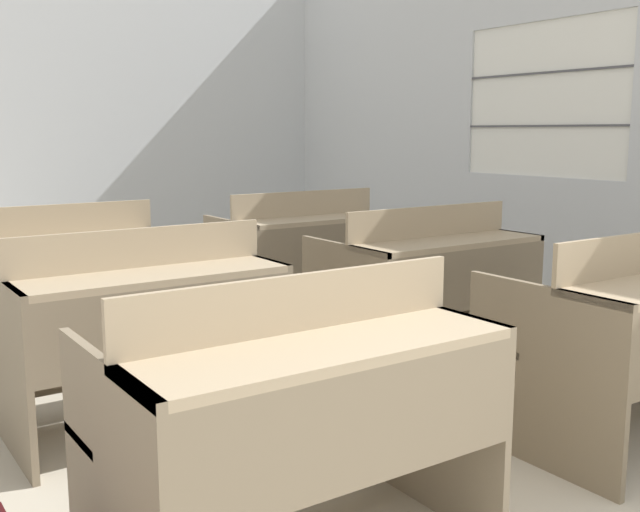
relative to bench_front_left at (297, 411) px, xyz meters
The scene contains 9 objects.
wall_back 5.54m from the bench_front_left, 82.79° to the left, with size 5.81×0.06×3.04m.
wall_right_with_window 4.18m from the bench_front_left, 28.43° to the left, with size 0.06×6.87×3.04m.
bench_front_left is the anchor object (origin of this frame).
bench_front_right 1.69m from the bench_front_left, ahead, with size 1.14×0.75×0.89m.
bench_second_left 1.27m from the bench_front_left, 89.74° to the left, with size 1.14×0.75×0.89m.
bench_second_right 2.12m from the bench_front_left, 37.12° to the left, with size 1.14×0.75×0.89m.
bench_third_left 2.55m from the bench_front_left, 90.29° to the left, with size 1.14×0.75×0.89m.
bench_third_right 3.07m from the bench_front_left, 56.58° to the left, with size 1.14×0.75×0.89m.
wastepaper_bin 4.59m from the bench_front_left, 45.70° to the left, with size 0.22×0.22×0.34m.
Camera 1 is at (-1.82, -0.30, 1.30)m, focal length 42.00 mm.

